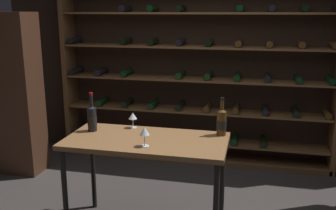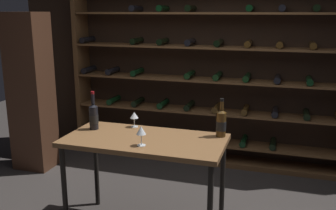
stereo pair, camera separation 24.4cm
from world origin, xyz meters
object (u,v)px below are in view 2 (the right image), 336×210
at_px(wine_rack, 205,77).
at_px(tasting_table, 145,148).
at_px(wine_glass_stemmed_center, 134,116).
at_px(wine_glass_stemmed_left, 141,131).
at_px(wine_bottle_amber_reserve, 221,123).
at_px(display_cabinet, 31,93).
at_px(wine_bottle_red_label, 94,116).

bearing_deg(wine_rack, tasting_table, -94.74).
relative_size(wine_glass_stemmed_center, wine_glass_stemmed_left, 0.88).
distance_m(wine_rack, wine_bottle_amber_reserve, 1.54).
height_order(display_cabinet, wine_glass_stemmed_left, display_cabinet).
xyz_separation_m(tasting_table, display_cabinet, (-1.78, 0.92, 0.17)).
distance_m(display_cabinet, wine_glass_stemmed_left, 2.12).
xyz_separation_m(wine_bottle_red_label, wine_glass_stemmed_left, (0.56, -0.28, -0.00)).
relative_size(display_cabinet, wine_glass_stemmed_left, 11.73).
relative_size(wine_bottle_red_label, wine_bottle_amber_reserve, 1.05).
xyz_separation_m(display_cabinet, wine_glass_stemmed_left, (1.82, -1.10, 0.03)).
bearing_deg(wine_glass_stemmed_center, wine_bottle_red_label, -152.67).
relative_size(tasting_table, wine_bottle_red_label, 3.88).
relative_size(tasting_table, wine_bottle_amber_reserve, 4.09).
height_order(tasting_table, wine_bottle_amber_reserve, wine_bottle_amber_reserve).
bearing_deg(tasting_table, wine_bottle_amber_reserve, 21.64).
xyz_separation_m(wine_rack, display_cabinet, (-1.92, -0.78, -0.15)).
bearing_deg(wine_glass_stemmed_center, wine_bottle_amber_reserve, -2.16).
relative_size(wine_rack, display_cabinet, 1.82).
bearing_deg(tasting_table, wine_glass_stemmed_center, 126.91).
distance_m(wine_bottle_red_label, wine_bottle_amber_reserve, 1.12).
height_order(wine_rack, wine_glass_stemmed_left, wine_rack).
relative_size(wine_rack, wine_bottle_amber_reserve, 10.39).
bearing_deg(display_cabinet, wine_bottle_amber_reserve, -16.15).
bearing_deg(wine_bottle_amber_reserve, wine_bottle_red_label, -173.09).
bearing_deg(wine_glass_stemmed_center, display_cabinet, 157.43).
distance_m(tasting_table, wine_glass_stemmed_center, 0.38).
height_order(tasting_table, display_cabinet, display_cabinet).
distance_m(tasting_table, wine_bottle_red_label, 0.56).
bearing_deg(display_cabinet, wine_glass_stemmed_center, -22.57).
bearing_deg(wine_bottle_amber_reserve, wine_glass_stemmed_center, 177.84).
bearing_deg(wine_rack, wine_bottle_amber_reserve, -72.91).
bearing_deg(wine_glass_stemmed_left, wine_rack, 86.91).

